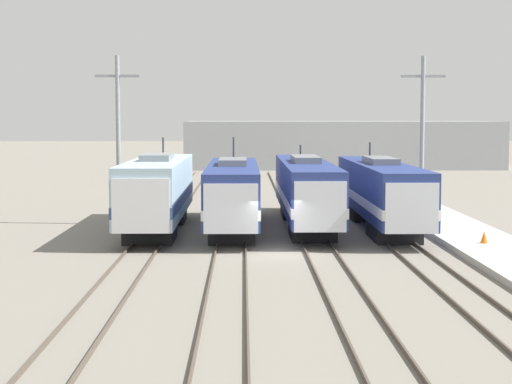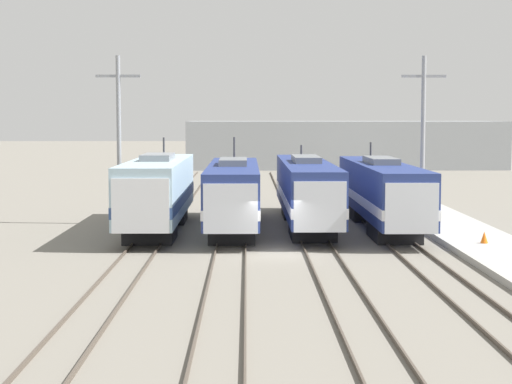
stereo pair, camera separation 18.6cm
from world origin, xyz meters
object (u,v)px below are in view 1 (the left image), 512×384
locomotive_center_left (233,194)px  locomotive_far_left (157,192)px  locomotive_far_right (381,192)px  catenary_tower_left (118,135)px  traffic_cone (484,237)px  catenary_tower_right (422,135)px  locomotive_center_right (306,191)px

locomotive_center_left → locomotive_far_left: bearing=-176.1°
locomotive_far_right → catenary_tower_left: 16.04m
locomotive_far_right → traffic_cone: (3.84, -7.61, -1.54)m
catenary_tower_left → catenary_tower_right: same height
locomotive_center_right → catenary_tower_left: 11.77m
locomotive_far_left → locomotive_center_left: locomotive_center_left is taller
locomotive_far_left → locomotive_center_right: bearing=13.7°
locomotive_far_right → catenary_tower_left: (-15.48, 2.67, 3.26)m
locomotive_center_right → traffic_cone: bearing=-46.9°
locomotive_center_right → catenary_tower_right: (7.15, 1.58, 3.25)m
locomotive_center_left → traffic_cone: size_ratio=29.91×
locomotive_far_left → traffic_cone: size_ratio=28.30×
catenary_tower_left → traffic_cone: 22.41m
catenary_tower_right → traffic_cone: size_ratio=17.50×
locomotive_center_left → locomotive_center_right: locomotive_center_left is taller
locomotive_far_left → catenary_tower_right: size_ratio=1.62×
locomotive_far_left → locomotive_center_right: (8.55, 2.09, -0.10)m
catenary_tower_right → traffic_cone: (0.97, -10.27, -4.80)m
locomotive_center_left → locomotive_far_right: bearing=4.8°
catenary_tower_right → locomotive_center_left: bearing=-163.5°
locomotive_center_left → locomotive_far_right: locomotive_center_left is taller
locomotive_center_right → traffic_cone: locomotive_center_right is taller
locomotive_far_left → catenary_tower_left: catenary_tower_left is taller
locomotive_center_left → catenary_tower_right: bearing=16.5°
locomotive_far_right → locomotive_center_right: bearing=165.7°
locomotive_far_left → catenary_tower_right: bearing=13.2°
locomotive_center_left → catenary_tower_left: catenary_tower_left is taller
locomotive_center_right → locomotive_center_left: bearing=-157.2°
catenary_tower_left → traffic_cone: bearing=-28.0°
locomotive_far_right → catenary_tower_left: bearing=170.2°
locomotive_far_left → locomotive_far_right: bearing=4.5°
locomotive_far_right → catenary_tower_right: bearing=42.9°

